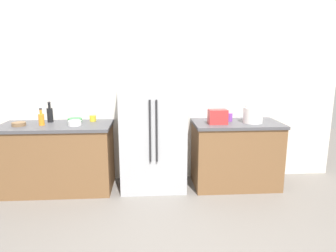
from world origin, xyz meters
name	(u,v)px	position (x,y,z in m)	size (l,w,h in m)	color
kitchen_back_panel	(167,82)	(0.00, 1.96, 1.41)	(4.90, 0.10, 2.81)	silver
counter_left	(58,157)	(-1.47, 1.58, 0.45)	(1.43, 0.68, 0.89)	brown
counter_right	(235,154)	(0.91, 1.58, 0.45)	(1.16, 0.68, 0.89)	brown
refrigerator	(153,126)	(-0.21, 1.58, 0.86)	(0.85, 0.64, 1.71)	#B2B5BA
toaster	(218,117)	(0.63, 1.49, 0.98)	(0.24, 0.16, 0.19)	red
rice_cooker	(253,111)	(1.11, 1.53, 1.04)	(0.26, 0.26, 0.32)	white
bottle_a	(41,119)	(-1.62, 1.55, 0.97)	(0.07, 0.07, 0.22)	orange
bottle_b	(50,114)	(-1.58, 1.75, 1.00)	(0.08, 0.08, 0.27)	black
cup_a	(93,118)	(-1.02, 1.77, 0.93)	(0.09, 0.09, 0.08)	yellow
cup_b	(229,117)	(0.83, 1.65, 0.94)	(0.09, 0.09, 0.11)	purple
bowl_a	(75,120)	(-1.25, 1.71, 0.92)	(0.18, 0.18, 0.05)	green
bowl_b	(75,123)	(-1.20, 1.51, 0.92)	(0.17, 0.17, 0.06)	white
bowl_c	(19,124)	(-1.90, 1.53, 0.91)	(0.17, 0.17, 0.05)	brown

